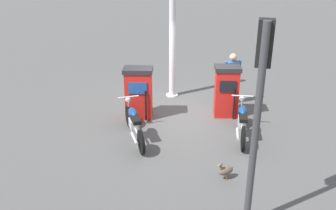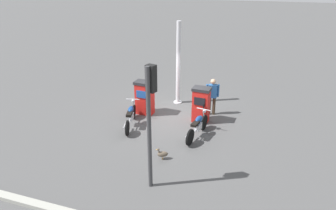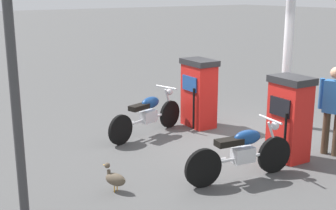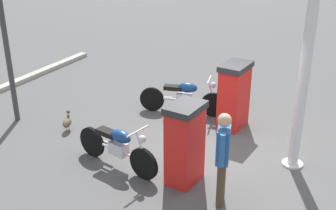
# 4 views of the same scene
# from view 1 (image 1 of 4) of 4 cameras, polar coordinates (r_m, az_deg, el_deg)

# --- Properties ---
(ground_plane) EXTENTS (120.00, 120.00, 0.00)m
(ground_plane) POSITION_cam_1_polar(r_m,az_deg,el_deg) (10.91, 2.19, -1.58)
(ground_plane) COLOR #4C4C4C
(fuel_pump_near) EXTENTS (0.62, 0.85, 1.49)m
(fuel_pump_near) POSITION_cam_1_polar(r_m,az_deg,el_deg) (10.54, -4.52, 1.90)
(fuel_pump_near) COLOR red
(fuel_pump_near) RESTS_ON ground
(fuel_pump_far) EXTENTS (0.61, 0.76, 1.50)m
(fuel_pump_far) POSITION_cam_1_polar(r_m,az_deg,el_deg) (10.74, 8.95, 2.14)
(fuel_pump_far) COLOR red
(fuel_pump_far) RESTS_ON ground
(motorcycle_near_pump) EXTENTS (2.05, 0.72, 0.94)m
(motorcycle_near_pump) POSITION_cam_1_polar(r_m,az_deg,el_deg) (9.50, -5.27, -2.66)
(motorcycle_near_pump) COLOR black
(motorcycle_near_pump) RESTS_ON ground
(motorcycle_far_pump) EXTENTS (1.94, 0.66, 0.95)m
(motorcycle_far_pump) POSITION_cam_1_polar(r_m,az_deg,el_deg) (9.74, 11.26, -2.35)
(motorcycle_far_pump) COLOR black
(motorcycle_far_pump) RESTS_ON ground
(attendant_person) EXTENTS (0.29, 0.57, 1.63)m
(attendant_person) POSITION_cam_1_polar(r_m,az_deg,el_deg) (11.50, 9.75, 4.44)
(attendant_person) COLOR #473828
(attendant_person) RESTS_ON ground
(wandering_duck) EXTENTS (0.30, 0.42, 0.43)m
(wandering_duck) POSITION_cam_1_polar(r_m,az_deg,el_deg) (8.12, 8.78, -9.86)
(wandering_duck) COLOR brown
(wandering_duck) RESTS_ON ground
(roadside_traffic_light) EXTENTS (0.40, 0.29, 3.64)m
(roadside_traffic_light) POSITION_cam_1_polar(r_m,az_deg,el_deg) (5.95, 13.84, 1.64)
(roadside_traffic_light) COLOR #38383A
(roadside_traffic_light) RESTS_ON ground
(canopy_support_pole) EXTENTS (0.40, 0.40, 3.84)m
(canopy_support_pole) POSITION_cam_1_polar(r_m,az_deg,el_deg) (11.76, 0.67, 9.83)
(canopy_support_pole) COLOR silver
(canopy_support_pole) RESTS_ON ground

